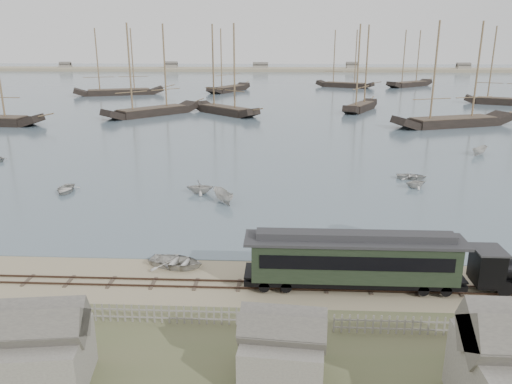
{
  "coord_description": "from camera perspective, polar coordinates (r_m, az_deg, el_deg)",
  "views": [
    {
      "loc": [
        1.77,
        -33.07,
        16.29
      ],
      "look_at": [
        -0.35,
        8.86,
        3.5
      ],
      "focal_mm": 35.0,
      "sensor_mm": 36.0,
      "label": 1
    }
  ],
  "objects": [
    {
      "name": "ground",
      "position": [
        36.91,
        -0.16,
        -9.25
      ],
      "size": [
        600.0,
        600.0,
        0.0
      ],
      "primitive_type": "plane",
      "color": "tan",
      "rests_on": "ground"
    },
    {
      "name": "schooner_5",
      "position": [
        147.76,
        26.97,
        12.75
      ],
      "size": [
        19.56,
        12.07,
        20.0
      ],
      "primitive_type": null,
      "rotation": [
        0.0,
        0.0,
        -0.42
      ],
      "color": "black",
      "rests_on": "harbor_water"
    },
    {
      "name": "schooner_2",
      "position": [
        115.27,
        -3.61,
        13.81
      ],
      "size": [
        17.19,
        17.09,
        20.0
      ],
      "primitive_type": null,
      "rotation": [
        0.0,
        0.0,
        -0.78
      ],
      "color": "black",
      "rests_on": "harbor_water"
    },
    {
      "name": "shed_mid",
      "position": [
        26.63,
        2.97,
        -20.79
      ],
      "size": [
        4.0,
        3.5,
        3.6
      ],
      "primitive_type": null,
      "color": "slate",
      "rests_on": "ground"
    },
    {
      "name": "schooner_1",
      "position": [
        115.64,
        -12.07,
        13.49
      ],
      "size": [
        19.72,
        20.85,
        20.0
      ],
      "primitive_type": null,
      "rotation": [
        0.0,
        0.0,
        0.83
      ],
      "color": "black",
      "rests_on": "harbor_water"
    },
    {
      "name": "rowboat_4",
      "position": [
        59.98,
        17.79,
        1.09
      ],
      "size": [
        3.03,
        3.24,
        1.37
      ],
      "primitive_type": "imported",
      "rotation": [
        0.0,
        0.0,
        5.08
      ],
      "color": "#BBB9B2",
      "rests_on": "harbor_water"
    },
    {
      "name": "rail_track",
      "position": [
        35.11,
        -0.34,
        -10.63
      ],
      "size": [
        120.0,
        1.8,
        0.16
      ],
      "color": "#3E2B21",
      "rests_on": "ground"
    },
    {
      "name": "beached_dinghy",
      "position": [
        38.11,
        -9.09,
        -7.88
      ],
      "size": [
        3.86,
        4.75,
        0.86
      ],
      "primitive_type": "imported",
      "rotation": [
        0.0,
        0.0,
        1.34
      ],
      "color": "#BBB9B2",
      "rests_on": "ground"
    },
    {
      "name": "schooner_8",
      "position": [
        185.69,
        10.24,
        14.76
      ],
      "size": [
        20.79,
        13.9,
        20.0
      ],
      "primitive_type": null,
      "rotation": [
        0.0,
        0.0,
        -0.48
      ],
      "color": "black",
      "rests_on": "harbor_water"
    },
    {
      "name": "schooner_7",
      "position": [
        168.06,
        -3.15,
        14.79
      ],
      "size": [
        13.59,
        21.32,
        20.0
      ],
      "primitive_type": null,
      "rotation": [
        0.0,
        0.0,
        1.13
      ],
      "color": "black",
      "rests_on": "harbor_water"
    },
    {
      "name": "picket_fence_east",
      "position": [
        32.16,
        22.73,
        -14.95
      ],
      "size": [
        15.0,
        0.1,
        1.2
      ],
      "primitive_type": null,
      "color": "slate",
      "rests_on": "ground"
    },
    {
      "name": "rowboat_0",
      "position": [
        59.45,
        -20.95,
        0.33
      ],
      "size": [
        3.88,
        2.96,
        0.75
      ],
      "primitive_type": "imported",
      "rotation": [
        0.0,
        0.0,
        0.11
      ],
      "color": "#BBB9B2",
      "rests_on": "harbor_water"
    },
    {
      "name": "rowboat_1",
      "position": [
        55.33,
        -6.41,
        0.62
      ],
      "size": [
        2.72,
        3.1,
        1.56
      ],
      "primitive_type": "imported",
      "rotation": [
        0.0,
        0.0,
        1.63
      ],
      "color": "#BBB9B2",
      "rests_on": "harbor_water"
    },
    {
      "name": "passenger_coach",
      "position": [
        34.46,
        11.08,
        -7.45
      ],
      "size": [
        14.67,
        2.83,
        3.56
      ],
      "color": "black",
      "rests_on": "ground"
    },
    {
      "name": "rowboat_3",
      "position": [
        63.72,
        17.35,
        1.74
      ],
      "size": [
        3.07,
        3.9,
        0.73
      ],
      "primitive_type": "imported",
      "rotation": [
        0.0,
        0.0,
        1.4
      ],
      "color": "#BBB9B2",
      "rests_on": "harbor_water"
    },
    {
      "name": "schooner_4",
      "position": [
        105.7,
        22.11,
        12.36
      ],
      "size": [
        25.76,
        14.21,
        20.0
      ],
      "primitive_type": null,
      "rotation": [
        0.0,
        0.0,
        0.35
      ],
      "color": "black",
      "rests_on": "harbor_water"
    },
    {
      "name": "schooner_3",
      "position": [
        123.37,
        12.11,
        13.69
      ],
      "size": [
        11.01,
        17.03,
        20.0
      ],
      "primitive_type": null,
      "rotation": [
        0.0,
        0.0,
        1.12
      ],
      "color": "black",
      "rests_on": "harbor_water"
    },
    {
      "name": "far_spit",
      "position": [
        283.54,
        2.6,
        13.63
      ],
      "size": [
        500.0,
        20.0,
        1.8
      ],
      "primitive_type": "cube",
      "color": "tan",
      "rests_on": "ground"
    },
    {
      "name": "rowboat_2",
      "position": [
        52.02,
        -3.81,
        -0.48
      ],
      "size": [
        3.7,
        3.03,
        1.37
      ],
      "primitive_type": "imported",
      "rotation": [
        0.0,
        0.0,
        3.71
      ],
      "color": "#BBB9B2",
      "rests_on": "harbor_water"
    },
    {
      "name": "picket_fence_west",
      "position": [
        31.83,
        -13.01,
        -14.32
      ],
      "size": [
        19.0,
        0.1,
        1.2
      ],
      "primitive_type": null,
      "color": "slate",
      "rests_on": "ground"
    },
    {
      "name": "harbor_water",
      "position": [
        203.73,
        2.44,
        12.35
      ],
      "size": [
        600.0,
        336.0,
        0.06
      ],
      "primitive_type": "cube",
      "color": "#4B5D6C",
      "rests_on": "ground"
    },
    {
      "name": "schooner_9",
      "position": [
        194.91,
        17.38,
        14.37
      ],
      "size": [
        19.95,
        17.95,
        20.0
      ],
      "primitive_type": null,
      "rotation": [
        0.0,
        0.0,
        0.7
      ],
      "color": "black",
      "rests_on": "harbor_water"
    },
    {
      "name": "schooner_6",
      "position": [
        163.0,
        -15.62,
        14.15
      ],
      "size": [
        27.44,
        14.93,
        20.0
      ],
      "primitive_type": null,
      "rotation": [
        0.0,
        0.0,
        0.34
      ],
      "color": "black",
      "rests_on": "harbor_water"
    },
    {
      "name": "rowboat_5",
      "position": [
        80.93,
        24.18,
        4.34
      ],
      "size": [
        3.11,
        3.32,
        1.28
      ],
      "primitive_type": "imported",
      "rotation": [
        0.0,
        0.0,
        2.28
      ],
      "color": "#BBB9B2",
      "rests_on": "harbor_water"
    }
  ]
}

